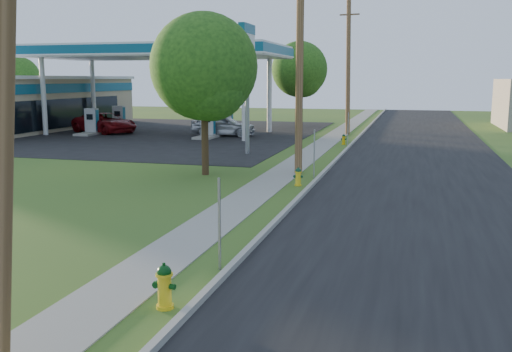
% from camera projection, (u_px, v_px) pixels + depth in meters
% --- Properties ---
extents(road, '(8.00, 120.00, 0.02)m').
position_uv_depth(road, '(423.00, 219.00, 16.57)').
color(road, black).
rests_on(road, ground).
extents(curb, '(0.15, 120.00, 0.15)m').
position_uv_depth(curb, '(289.00, 208.00, 17.61)').
color(curb, gray).
rests_on(curb, ground).
extents(sidewalk, '(1.50, 120.00, 0.03)m').
position_uv_depth(sidewalk, '(235.00, 207.00, 18.08)').
color(sidewalk, gray).
rests_on(sidewalk, ground).
extents(forecourt, '(26.00, 28.00, 0.02)m').
position_uv_depth(forecourt, '(136.00, 133.00, 42.86)').
color(forecourt, black).
rests_on(forecourt, ground).
extents(utility_pole_near, '(1.40, 0.32, 9.48)m').
position_uv_depth(utility_pole_near, '(1.00, 12.00, 6.65)').
color(utility_pole_near, brown).
rests_on(utility_pole_near, ground).
extents(utility_pole_mid, '(1.40, 0.32, 9.80)m').
position_uv_depth(utility_pole_mid, '(300.00, 56.00, 23.73)').
color(utility_pole_mid, brown).
rests_on(utility_pole_mid, ground).
extents(utility_pole_far, '(1.40, 0.32, 9.50)m').
position_uv_depth(utility_pole_far, '(348.00, 68.00, 40.85)').
color(utility_pole_far, brown).
rests_on(utility_pole_far, ground).
extents(sign_post_near, '(0.05, 0.04, 2.00)m').
position_uv_depth(sign_post_near, '(219.00, 224.00, 12.01)').
color(sign_post_near, gray).
rests_on(sign_post_near, ground).
extents(sign_post_mid, '(0.05, 0.04, 2.00)m').
position_uv_depth(sign_post_mid, '(314.00, 154.00, 23.22)').
color(sign_post_mid, gray).
rests_on(sign_post_mid, ground).
extents(sign_post_far, '(0.05, 0.04, 2.00)m').
position_uv_depth(sign_post_far, '(348.00, 129.00, 34.81)').
color(sign_post_far, gray).
rests_on(sign_post_far, ground).
extents(gas_canopy, '(18.18, 9.18, 6.40)m').
position_uv_depth(gas_canopy, '(158.00, 53.00, 41.34)').
color(gas_canopy, silver).
rests_on(gas_canopy, ground).
extents(fuel_pump_nw, '(1.20, 3.20, 1.90)m').
position_uv_depth(fuel_pump_nw, '(92.00, 125.00, 41.50)').
color(fuel_pump_nw, gray).
rests_on(fuel_pump_nw, ground).
extents(fuel_pump_ne, '(1.20, 3.20, 1.90)m').
position_uv_depth(fuel_pump_ne, '(208.00, 127.00, 39.13)').
color(fuel_pump_ne, gray).
rests_on(fuel_pump_ne, ground).
extents(fuel_pump_sw, '(1.20, 3.20, 1.90)m').
position_uv_depth(fuel_pump_sw, '(119.00, 121.00, 45.30)').
color(fuel_pump_sw, gray).
rests_on(fuel_pump_sw, ground).
extents(fuel_pump_se, '(1.20, 3.20, 1.90)m').
position_uv_depth(fuel_pump_se, '(227.00, 123.00, 42.93)').
color(fuel_pump_se, gray).
rests_on(fuel_pump_se, ground).
extents(convenience_store, '(10.40, 22.40, 4.25)m').
position_uv_depth(convenience_store, '(10.00, 103.00, 45.39)').
color(convenience_store, tan).
rests_on(convenience_store, ground).
extents(price_pylon, '(0.34, 2.04, 6.85)m').
position_uv_depth(price_pylon, '(247.00, 52.00, 29.90)').
color(price_pylon, gray).
rests_on(price_pylon, ground).
extents(tree_verge, '(4.46, 4.46, 6.75)m').
position_uv_depth(tree_verge, '(206.00, 71.00, 23.44)').
color(tree_verge, '#372818').
rests_on(tree_verge, ground).
extents(tree_lot, '(4.74, 4.74, 7.19)m').
position_uv_depth(tree_lot, '(300.00, 71.00, 48.41)').
color(tree_lot, '#372818').
rests_on(tree_lot, ground).
extents(tree_back, '(4.07, 4.07, 6.16)m').
position_uv_depth(tree_back, '(19.00, 79.00, 55.42)').
color(tree_back, '#372818').
rests_on(tree_back, ground).
extents(hydrant_near, '(0.44, 0.39, 0.84)m').
position_uv_depth(hydrant_near, '(164.00, 286.00, 10.08)').
color(hydrant_near, yellow).
rests_on(hydrant_near, ground).
extents(hydrant_mid, '(0.37, 0.33, 0.72)m').
position_uv_depth(hydrant_mid, '(298.00, 177.00, 21.66)').
color(hydrant_mid, yellow).
rests_on(hydrant_mid, ground).
extents(hydrant_far, '(0.35, 0.31, 0.67)m').
position_uv_depth(hydrant_far, '(344.00, 139.00, 35.25)').
color(hydrant_far, gold).
rests_on(hydrant_far, ground).
extents(car_red, '(6.03, 4.51, 1.52)m').
position_uv_depth(car_red, '(105.00, 123.00, 42.68)').
color(car_red, maroon).
rests_on(car_red, ground).
extents(car_silver, '(4.67, 2.20, 1.54)m').
position_uv_depth(car_silver, '(223.00, 125.00, 40.30)').
color(car_silver, '#B8BBC0').
rests_on(car_silver, ground).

